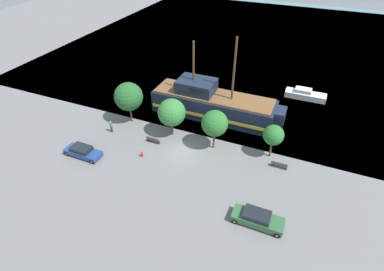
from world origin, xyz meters
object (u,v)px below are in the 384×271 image
object	(u,v)px
bench_promenade_east	(153,140)
bench_promenade_west	(279,165)
pedestrian_walking_near	(111,126)
parked_car_curb_front	(83,151)
parked_car_curb_mid	(257,219)
pirate_ship	(212,103)
moored_boat_dockside	(305,95)
fire_hydrant	(142,154)

from	to	relation	value
bench_promenade_east	bench_promenade_west	size ratio (longest dim) A/B	0.96
pedestrian_walking_near	bench_promenade_east	bearing A→B (deg)	0.52
bench_promenade_east	pedestrian_walking_near	world-z (taller)	pedestrian_walking_near
parked_car_curb_front	bench_promenade_east	xyz separation A→B (m)	(6.56, 5.58, -0.21)
parked_car_curb_front	parked_car_curb_mid	size ratio (longest dim) A/B	0.95
parked_car_curb_mid	bench_promenade_east	distance (m)	16.74
bench_promenade_west	parked_car_curb_mid	bearing A→B (deg)	-93.87
pirate_ship	parked_car_curb_mid	size ratio (longest dim) A/B	3.88
moored_boat_dockside	parked_car_curb_front	size ratio (longest dim) A/B	1.35
moored_boat_dockside	bench_promenade_west	distance (m)	18.15
pirate_ship	pedestrian_walking_near	world-z (taller)	pirate_ship
moored_boat_dockside	parked_car_curb_mid	distance (m)	26.83
bench_promenade_east	parked_car_curb_front	bearing A→B (deg)	-139.62
bench_promenade_west	fire_hydrant	bearing A→B (deg)	-164.11
pirate_ship	parked_car_curb_mid	xyz separation A→B (m)	(10.41, -16.28, -1.27)
pirate_ship	moored_boat_dockside	distance (m)	15.94
parked_car_curb_front	fire_hydrant	size ratio (longest dim) A/B	6.00
parked_car_curb_front	bench_promenade_east	bearing A→B (deg)	40.38
parked_car_curb_front	fire_hydrant	xyz separation A→B (m)	(6.67, 2.62, -0.24)
bench_promenade_east	pedestrian_walking_near	xyz separation A→B (m)	(-6.30, -0.06, 0.40)
pedestrian_walking_near	pirate_ship	bearing A→B (deg)	39.73
parked_car_curb_front	parked_car_curb_mid	xyz separation A→B (m)	(21.68, -1.60, 0.05)
moored_boat_dockside	pedestrian_walking_near	distance (m)	30.19
bench_promenade_east	parked_car_curb_mid	bearing A→B (deg)	-25.42
moored_boat_dockside	pedestrian_walking_near	xyz separation A→B (m)	(-22.91, -19.66, 0.24)
pirate_ship	fire_hydrant	bearing A→B (deg)	-110.91
fire_hydrant	pedestrian_walking_near	size ratio (longest dim) A/B	0.46
parked_car_curb_front	moored_boat_dockside	bearing A→B (deg)	47.37
bench_promenade_west	bench_promenade_east	bearing A→B (deg)	-174.62
fire_hydrant	bench_promenade_east	distance (m)	2.96
parked_car_curb_mid	bench_promenade_west	distance (m)	8.69
pirate_ship	moored_boat_dockside	bearing A→B (deg)	41.44
fire_hydrant	bench_promenade_west	size ratio (longest dim) A/B	0.42
fire_hydrant	bench_promenade_west	world-z (taller)	bench_promenade_west
pedestrian_walking_near	parked_car_curb_mid	bearing A→B (deg)	-18.41
pirate_ship	bench_promenade_west	distance (m)	13.46
parked_car_curb_front	fire_hydrant	bearing A→B (deg)	21.45
moored_boat_dockside	fire_hydrant	size ratio (longest dim) A/B	8.11
fire_hydrant	moored_boat_dockside	bearing A→B (deg)	53.81
parked_car_curb_mid	fire_hydrant	xyz separation A→B (m)	(-15.01, 4.22, -0.29)
moored_boat_dockside	parked_car_curb_front	distance (m)	34.22
moored_boat_dockside	parked_car_curb_mid	world-z (taller)	moored_boat_dockside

